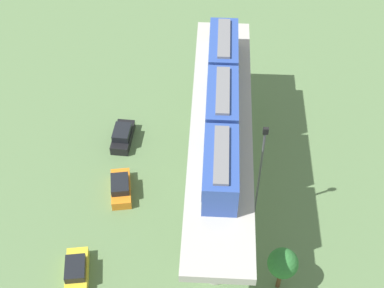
{
  "coord_description": "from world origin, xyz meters",
  "views": [
    {
      "loc": [
        0.75,
        32.53,
        41.56
      ],
      "look_at": [
        2.5,
        -0.72,
        5.21
      ],
      "focal_mm": 51.38,
      "sensor_mm": 36.0,
      "label": 1
    }
  ],
  "objects": [
    {
      "name": "ground_plane",
      "position": [
        0.0,
        0.0,
        0.0
      ],
      "size": [
        120.0,
        120.0,
        0.0
      ],
      "primitive_type": "plane",
      "color": "#5B7A4C"
    },
    {
      "name": "train",
      "position": [
        0.0,
        -0.72,
        10.22
      ],
      "size": [
        2.64,
        20.5,
        3.24
      ],
      "color": "#2D4CA5",
      "rests_on": "viaduct"
    },
    {
      "name": "signal_post",
      "position": [
        -3.4,
        2.9,
        6.18
      ],
      "size": [
        0.44,
        0.28,
        11.29
      ],
      "color": "#4C4C51",
      "rests_on": "ground"
    },
    {
      "name": "parked_car_black",
      "position": [
        9.87,
        -5.55,
        0.74
      ],
      "size": [
        2.04,
        4.3,
        1.76
      ],
      "rotation": [
        0.0,
        0.0,
        -0.06
      ],
      "color": "black",
      "rests_on": "ground"
    },
    {
      "name": "parked_car_yellow",
      "position": [
        11.55,
        10.05,
        0.74
      ],
      "size": [
        2.41,
        4.42,
        1.76
      ],
      "rotation": [
        0.0,
        0.0,
        0.15
      ],
      "color": "yellow",
      "rests_on": "ground"
    },
    {
      "name": "parked_car_orange",
      "position": [
        9.12,
        1.1,
        0.74
      ],
      "size": [
        2.47,
        4.44,
        1.76
      ],
      "rotation": [
        0.0,
        0.0,
        0.17
      ],
      "color": "orange",
      "rests_on": "ground"
    },
    {
      "name": "viaduct",
      "position": [
        0.0,
        0.0,
        6.48
      ],
      "size": [
        5.2,
        28.85,
        8.69
      ],
      "color": "#B7B2AA",
      "rests_on": "ground"
    },
    {
      "name": "tree_near_viaduct",
      "position": [
        -5.19,
        10.11,
        3.6
      ],
      "size": [
        2.45,
        2.45,
        4.88
      ],
      "color": "brown",
      "rests_on": "ground"
    }
  ]
}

